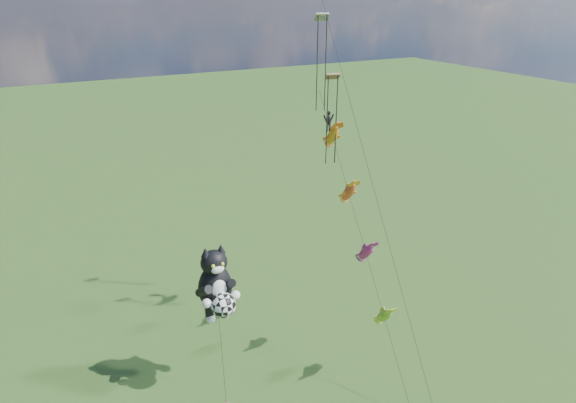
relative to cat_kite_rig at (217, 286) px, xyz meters
name	(u,v)px	position (x,y,z in m)	size (l,w,h in m)	color
cat_kite_rig	(217,286)	(0.00, 0.00, 0.00)	(2.79, 4.30, 11.25)	brown
fish_windsock_rig	(357,223)	(10.89, -0.89, 2.73)	(1.86, 15.91, 19.59)	brown
parafoil_rig	(331,109)	(11.31, 3.92, 10.27)	(1.91, 17.56, 26.24)	brown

